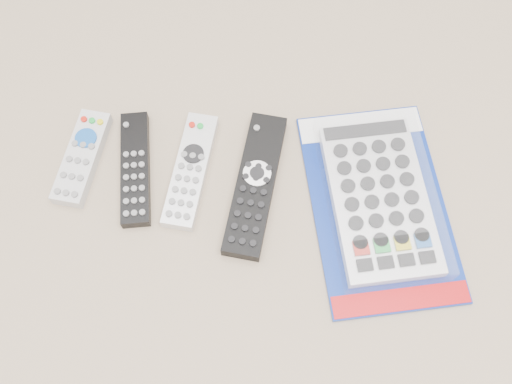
{
  "coord_description": "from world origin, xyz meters",
  "views": [
    {
      "loc": [
        0.03,
        -0.29,
        0.72
      ],
      "look_at": [
        0.02,
        0.02,
        0.01
      ],
      "focal_mm": 40.0,
      "sensor_mm": 36.0,
      "label": 1
    }
  ],
  "objects_px": {
    "remote_slim_black": "(135,169)",
    "remote_small_grey": "(82,158)",
    "remote_silver_dvd": "(190,171)",
    "remote_large_black": "(255,185)",
    "jumbo_remote_packaged": "(380,198)"
  },
  "relations": [
    {
      "from": "remote_small_grey",
      "to": "remote_silver_dvd",
      "type": "bearing_deg",
      "value": 3.55
    },
    {
      "from": "remote_silver_dvd",
      "to": "remote_large_black",
      "type": "xyz_separation_m",
      "value": [
        0.09,
        -0.02,
        0.0
      ]
    },
    {
      "from": "remote_slim_black",
      "to": "remote_large_black",
      "type": "distance_m",
      "value": 0.17
    },
    {
      "from": "remote_small_grey",
      "to": "remote_silver_dvd",
      "type": "height_order",
      "value": "remote_small_grey"
    },
    {
      "from": "remote_small_grey",
      "to": "remote_silver_dvd",
      "type": "distance_m",
      "value": 0.15
    },
    {
      "from": "jumbo_remote_packaged",
      "to": "remote_slim_black",
      "type": "bearing_deg",
      "value": 164.63
    },
    {
      "from": "remote_small_grey",
      "to": "jumbo_remote_packaged",
      "type": "xyz_separation_m",
      "value": [
        0.41,
        -0.05,
        0.01
      ]
    },
    {
      "from": "remote_slim_black",
      "to": "remote_large_black",
      "type": "relative_size",
      "value": 0.8
    },
    {
      "from": "jumbo_remote_packaged",
      "to": "remote_large_black",
      "type": "bearing_deg",
      "value": 164.99
    },
    {
      "from": "remote_small_grey",
      "to": "remote_large_black",
      "type": "distance_m",
      "value": 0.25
    },
    {
      "from": "remote_large_black",
      "to": "jumbo_remote_packaged",
      "type": "distance_m",
      "value": 0.17
    },
    {
      "from": "remote_silver_dvd",
      "to": "remote_large_black",
      "type": "distance_m",
      "value": 0.09
    },
    {
      "from": "remote_slim_black",
      "to": "jumbo_remote_packaged",
      "type": "bearing_deg",
      "value": -13.55
    },
    {
      "from": "remote_slim_black",
      "to": "jumbo_remote_packaged",
      "type": "relative_size",
      "value": 0.55
    },
    {
      "from": "remote_slim_black",
      "to": "remote_small_grey",
      "type": "bearing_deg",
      "value": 161.94
    }
  ]
}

